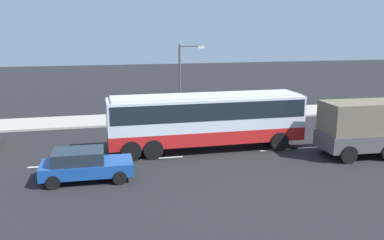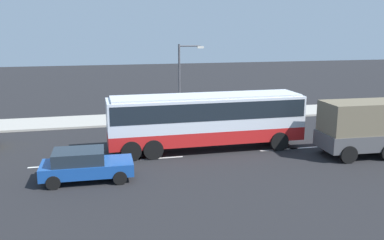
{
  "view_description": "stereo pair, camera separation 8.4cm",
  "coord_description": "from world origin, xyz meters",
  "px_view_note": "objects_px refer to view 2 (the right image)",
  "views": [
    {
      "loc": [
        -6.98,
        -23.9,
        7.05
      ],
      "look_at": [
        -1.64,
        -1.44,
        1.95
      ],
      "focal_mm": 38.97,
      "sensor_mm": 36.0,
      "label": 1
    },
    {
      "loc": [
        -7.07,
        -23.88,
        7.05
      ],
      "look_at": [
        -1.64,
        -1.44,
        1.95
      ],
      "focal_mm": 38.97,
      "sensor_mm": 36.0,
      "label": 2
    }
  ],
  "objects_px": {
    "coach_bus": "(206,116)",
    "car_blue_saloon": "(85,164)",
    "pedestrian_near_curb": "(243,100)",
    "street_lamp": "(182,75)",
    "cargo_truck": "(379,126)",
    "pedestrian_at_crossing": "(147,106)"
  },
  "relations": [
    {
      "from": "cargo_truck",
      "to": "pedestrian_at_crossing",
      "type": "xyz_separation_m",
      "value": [
        -11.53,
        12.13,
        -0.51
      ]
    },
    {
      "from": "pedestrian_near_curb",
      "to": "street_lamp",
      "type": "bearing_deg",
      "value": 40.2
    },
    {
      "from": "pedestrian_near_curb",
      "to": "pedestrian_at_crossing",
      "type": "xyz_separation_m",
      "value": [
        -8.14,
        -0.43,
        -0.03
      ]
    },
    {
      "from": "coach_bus",
      "to": "pedestrian_at_crossing",
      "type": "height_order",
      "value": "coach_bus"
    },
    {
      "from": "street_lamp",
      "to": "car_blue_saloon",
      "type": "bearing_deg",
      "value": -122.02
    },
    {
      "from": "cargo_truck",
      "to": "street_lamp",
      "type": "relative_size",
      "value": 1.24
    },
    {
      "from": "coach_bus",
      "to": "car_blue_saloon",
      "type": "relative_size",
      "value": 2.67
    },
    {
      "from": "cargo_truck",
      "to": "street_lamp",
      "type": "bearing_deg",
      "value": 130.61
    },
    {
      "from": "coach_bus",
      "to": "car_blue_saloon",
      "type": "distance_m",
      "value": 7.92
    },
    {
      "from": "pedestrian_at_crossing",
      "to": "car_blue_saloon",
      "type": "bearing_deg",
      "value": 174.55
    },
    {
      "from": "coach_bus",
      "to": "street_lamp",
      "type": "distance_m",
      "value": 8.14
    },
    {
      "from": "street_lamp",
      "to": "coach_bus",
      "type": "bearing_deg",
      "value": -92.28
    },
    {
      "from": "cargo_truck",
      "to": "pedestrian_near_curb",
      "type": "distance_m",
      "value": 13.01
    },
    {
      "from": "coach_bus",
      "to": "car_blue_saloon",
      "type": "xyz_separation_m",
      "value": [
        -6.94,
        -3.61,
        -1.25
      ]
    },
    {
      "from": "coach_bus",
      "to": "car_blue_saloon",
      "type": "height_order",
      "value": "coach_bus"
    },
    {
      "from": "pedestrian_at_crossing",
      "to": "street_lamp",
      "type": "distance_m",
      "value": 3.68
    },
    {
      "from": "coach_bus",
      "to": "car_blue_saloon",
      "type": "bearing_deg",
      "value": -152.29
    },
    {
      "from": "car_blue_saloon",
      "to": "street_lamp",
      "type": "relative_size",
      "value": 0.75
    },
    {
      "from": "car_blue_saloon",
      "to": "pedestrian_at_crossing",
      "type": "xyz_separation_m",
      "value": [
        4.6,
        12.49,
        0.36
      ]
    },
    {
      "from": "pedestrian_near_curb",
      "to": "street_lamp",
      "type": "relative_size",
      "value": 0.31
    },
    {
      "from": "pedestrian_near_curb",
      "to": "pedestrian_at_crossing",
      "type": "distance_m",
      "value": 8.15
    },
    {
      "from": "car_blue_saloon",
      "to": "pedestrian_at_crossing",
      "type": "bearing_deg",
      "value": 71.28
    }
  ]
}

